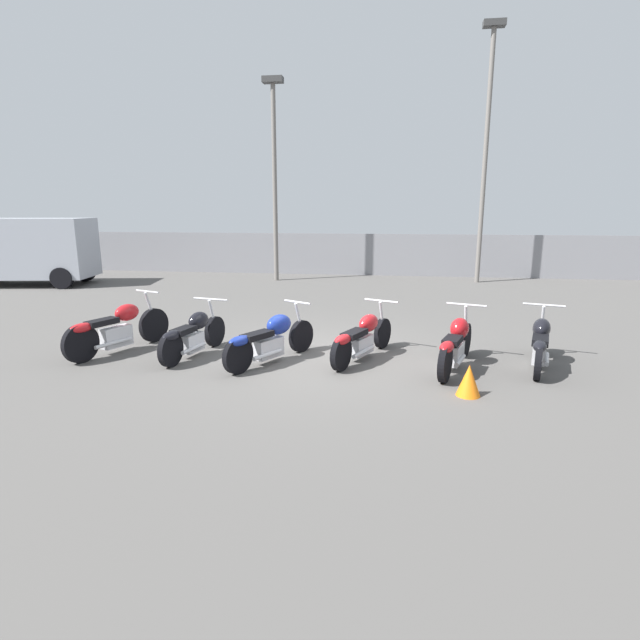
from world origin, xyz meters
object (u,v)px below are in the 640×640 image
(motorcycle_slot_5, at_px, (540,343))
(motorcycle_slot_4, at_px, (456,344))
(light_pole_left, at_px, (487,136))
(motorcycle_slot_1, at_px, (193,334))
(light_pole_right, at_px, (274,163))
(motorcycle_slot_0, at_px, (117,329))
(parked_van, at_px, (22,249))
(traffic_cone_near, at_px, (469,380))
(motorcycle_slot_3, at_px, (362,337))
(motorcycle_slot_2, at_px, (270,339))

(motorcycle_slot_5, bearing_deg, motorcycle_slot_4, -151.79)
(light_pole_left, relative_size, motorcycle_slot_1, 4.43)
(light_pole_left, distance_m, light_pole_right, 7.24)
(light_pole_left, bearing_deg, motorcycle_slot_0, -127.95)
(parked_van, xyz_separation_m, traffic_cone_near, (13.51, -8.48, -1.02))
(light_pole_left, height_order, motorcycle_slot_4, light_pole_left)
(motorcycle_slot_3, height_order, motorcycle_slot_5, motorcycle_slot_5)
(motorcycle_slot_4, xyz_separation_m, parked_van, (-13.47, 7.27, 0.83))
(traffic_cone_near, bearing_deg, motorcycle_slot_5, 48.37)
(motorcycle_slot_0, xyz_separation_m, motorcycle_slot_2, (2.89, -0.21, -0.02))
(motorcycle_slot_1, xyz_separation_m, motorcycle_slot_2, (1.44, -0.16, 0.02))
(motorcycle_slot_0, bearing_deg, motorcycle_slot_1, 19.48)
(motorcycle_slot_1, distance_m, parked_van, 11.54)
(motorcycle_slot_0, distance_m, traffic_cone_near, 6.15)
(light_pole_left, distance_m, traffic_cone_near, 12.49)
(motorcycle_slot_0, xyz_separation_m, traffic_cone_near, (6.00, -1.32, -0.21))
(light_pole_right, xyz_separation_m, motorcycle_slot_4, (5.25, -9.68, -3.70))
(motorcycle_slot_3, xyz_separation_m, motorcycle_slot_4, (1.54, -0.32, 0.02))
(motorcycle_slot_0, bearing_deg, motorcycle_slot_3, 24.35)
(light_pole_right, bearing_deg, light_pole_left, 4.29)
(light_pole_right, height_order, motorcycle_slot_2, light_pole_right)
(motorcycle_slot_3, bearing_deg, traffic_cone_near, -20.86)
(motorcycle_slot_3, xyz_separation_m, parked_van, (-11.93, 6.96, 0.85))
(motorcycle_slot_0, bearing_deg, parked_van, 158.10)
(light_pole_left, relative_size, motorcycle_slot_2, 4.38)
(motorcycle_slot_0, xyz_separation_m, motorcycle_slot_3, (4.42, 0.20, -0.04))
(motorcycle_slot_4, height_order, parked_van, parked_van)
(motorcycle_slot_3, bearing_deg, motorcycle_slot_2, -141.61)
(light_pole_right, height_order, motorcycle_slot_0, light_pole_right)
(light_pole_right, relative_size, motorcycle_slot_2, 3.57)
(motorcycle_slot_5, bearing_deg, light_pole_left, 103.14)
(light_pole_right, bearing_deg, motorcycle_slot_4, -61.52)
(motorcycle_slot_0, relative_size, motorcycle_slot_2, 1.10)
(traffic_cone_near, bearing_deg, motorcycle_slot_4, 92.08)
(motorcycle_slot_0, distance_m, motorcycle_slot_5, 7.34)
(motorcycle_slot_5, bearing_deg, traffic_cone_near, -115.35)
(light_pole_right, xyz_separation_m, motorcycle_slot_1, (0.75, -9.62, -3.72))
(light_pole_left, height_order, motorcycle_slot_2, light_pole_left)
(light_pole_right, distance_m, motorcycle_slot_2, 10.68)
(motorcycle_slot_5, bearing_deg, parked_van, 171.10)
(motorcycle_slot_2, height_order, motorcycle_slot_5, motorcycle_slot_2)
(motorcycle_slot_3, distance_m, motorcycle_slot_4, 1.57)
(light_pole_left, xyz_separation_m, parked_van, (-15.39, -2.94, -3.68))
(motorcycle_slot_2, xyz_separation_m, motorcycle_slot_3, (1.53, 0.42, -0.02))
(parked_van, bearing_deg, motorcycle_slot_3, -130.10)
(light_pole_right, distance_m, traffic_cone_near, 12.71)
(motorcycle_slot_4, bearing_deg, motorcycle_slot_5, 30.46)
(light_pole_left, bearing_deg, motorcycle_slot_2, -115.80)
(motorcycle_slot_1, height_order, parked_van, parked_van)
(motorcycle_slot_5, xyz_separation_m, traffic_cone_near, (-1.33, -1.50, -0.19))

